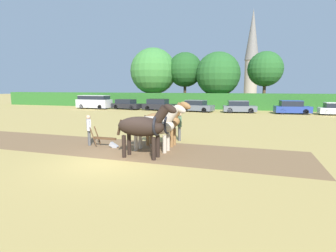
# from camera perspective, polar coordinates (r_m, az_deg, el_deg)

# --- Properties ---
(ground_plane) EXTENTS (240.00, 240.00, 0.00)m
(ground_plane) POSITION_cam_1_polar(r_m,az_deg,el_deg) (11.14, -12.07, -7.69)
(ground_plane) COLOR #A88E4C
(plowed_furrow_strip) EXTENTS (20.95, 4.35, 0.01)m
(plowed_furrow_strip) POSITION_cam_1_polar(r_m,az_deg,el_deg) (14.29, -15.30, -4.25)
(plowed_furrow_strip) COLOR brown
(plowed_furrow_strip) RESTS_ON ground
(hedgerow) EXTENTS (74.54, 1.81, 2.29)m
(hedgerow) POSITION_cam_1_polar(r_m,az_deg,el_deg) (38.95, 9.78, 5.37)
(hedgerow) COLOR #286023
(hedgerow) RESTS_ON ground
(tree_far_left) EXTENTS (7.40, 7.40, 9.43)m
(tree_far_left) POSITION_cam_1_polar(r_m,az_deg,el_deg) (43.29, -3.21, 11.81)
(tree_far_left) COLOR brown
(tree_far_left) RESTS_ON ground
(tree_left) EXTENTS (5.44, 5.44, 8.63)m
(tree_left) POSITION_cam_1_polar(r_m,az_deg,el_deg) (42.55, 3.74, 12.11)
(tree_left) COLOR #423323
(tree_left) RESTS_ON ground
(tree_center_left) EXTENTS (6.64, 6.64, 8.42)m
(tree_center_left) POSITION_cam_1_polar(r_m,az_deg,el_deg) (40.86, 10.82, 11.02)
(tree_center_left) COLOR brown
(tree_center_left) RESTS_ON ground
(tree_center) EXTENTS (5.01, 5.01, 8.26)m
(tree_center) POSITION_cam_1_polar(r_m,az_deg,el_deg) (40.93, 20.42, 11.53)
(tree_center) COLOR #4C3823
(tree_center) RESTS_ON ground
(church_spire) EXTENTS (3.27, 3.27, 21.26)m
(church_spire) POSITION_cam_1_polar(r_m,az_deg,el_deg) (66.93, 17.79, 14.82)
(church_spire) COLOR gray
(church_spire) RESTS_ON ground
(draft_horse_lead_left) EXTENTS (2.85, 0.93, 2.45)m
(draft_horse_lead_left) POSITION_cam_1_polar(r_m,az_deg,el_deg) (11.36, -5.43, -0.13)
(draft_horse_lead_left) COLOR black
(draft_horse_lead_left) RESTS_ON ground
(draft_horse_lead_right) EXTENTS (2.96, 0.95, 2.34)m
(draft_horse_lead_right) POSITION_cam_1_polar(r_m,az_deg,el_deg) (12.57, -3.03, 0.18)
(draft_horse_lead_right) COLOR #B2A38E
(draft_horse_lead_right) RESTS_ON ground
(draft_horse_trail_left) EXTENTS (2.79, 0.94, 2.42)m
(draft_horse_trail_left) POSITION_cam_1_polar(r_m,az_deg,el_deg) (13.78, -1.06, 1.17)
(draft_horse_trail_left) COLOR brown
(draft_horse_trail_left) RESTS_ON ground
(plow) EXTENTS (1.53, 0.46, 1.13)m
(plow) POSITION_cam_1_polar(r_m,az_deg,el_deg) (13.88, -13.13, -3.22)
(plow) COLOR #4C331E
(plow) RESTS_ON ground
(farmer_at_plow) EXTENTS (0.45, 0.53, 1.62)m
(farmer_at_plow) POSITION_cam_1_polar(r_m,az_deg,el_deg) (14.49, -16.86, -0.39)
(farmer_at_plow) COLOR #4C4C4C
(farmer_at_plow) RESTS_ON ground
(farmer_beside_team) EXTENTS (0.36, 0.63, 1.65)m
(farmer_beside_team) POSITION_cam_1_polar(r_m,az_deg,el_deg) (15.12, 2.51, 0.39)
(farmer_beside_team) COLOR #4C4C4C
(farmer_beside_team) RESTS_ON ground
(parked_van) EXTENTS (5.20, 2.13, 1.97)m
(parked_van) POSITION_cam_1_polar(r_m,az_deg,el_deg) (40.32, -15.82, 5.09)
(parked_van) COLOR #BCBCC1
(parked_van) RESTS_ON ground
(parked_car_left) EXTENTS (4.73, 2.53, 1.44)m
(parked_car_left) POSITION_cam_1_polar(r_m,az_deg,el_deg) (38.20, -9.00, 4.66)
(parked_car_left) COLOR black
(parked_car_left) RESTS_ON ground
(parked_car_center_left) EXTENTS (4.66, 2.21, 1.57)m
(parked_car_center_left) POSITION_cam_1_polar(r_m,az_deg,el_deg) (35.82, -2.03, 4.61)
(parked_car_center_left) COLOR black
(parked_car_center_left) RESTS_ON ground
(parked_car_center) EXTENTS (4.41, 2.62, 1.50)m
(parked_car_center) POSITION_cam_1_polar(r_m,az_deg,el_deg) (34.10, 6.29, 4.33)
(parked_car_center) COLOR #565B66
(parked_car_center) RESTS_ON ground
(parked_car_center_right) EXTENTS (4.21, 2.41, 1.49)m
(parked_car_center_right) POSITION_cam_1_polar(r_m,az_deg,el_deg) (33.63, 15.20, 4.03)
(parked_car_center_right) COLOR #565B66
(parked_car_center_right) RESTS_ON ground
(parked_car_right) EXTENTS (4.13, 2.16, 1.60)m
(parked_car_right) POSITION_cam_1_polar(r_m,az_deg,el_deg) (34.12, 25.37, 3.66)
(parked_car_right) COLOR navy
(parked_car_right) RESTS_ON ground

